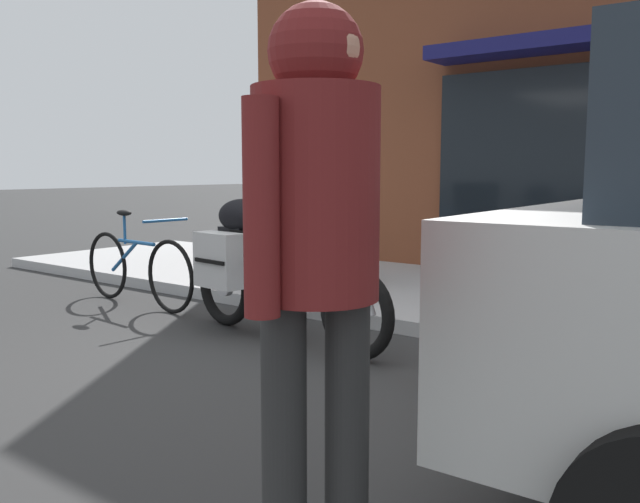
% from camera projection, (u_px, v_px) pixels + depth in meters
% --- Properties ---
extents(ground_plane, '(80.00, 80.00, 0.00)m').
position_uv_depth(ground_plane, '(275.00, 369.00, 4.47)').
color(ground_plane, '#2E2E2E').
extents(touring_motorcycle, '(2.16, 0.63, 1.41)m').
position_uv_depth(touring_motorcycle, '(270.00, 262.00, 5.19)').
color(touring_motorcycle, black).
rests_on(touring_motorcycle, ground_plane).
extents(parked_bicycle, '(1.79, 0.48, 0.94)m').
position_uv_depth(parked_bicycle, '(137.00, 267.00, 6.51)').
color(parked_bicycle, black).
rests_on(parked_bicycle, ground_plane).
extents(pedestrian_walking, '(0.39, 0.56, 1.81)m').
position_uv_depth(pedestrian_walking, '(316.00, 232.00, 1.98)').
color(pedestrian_walking, '#292929').
rests_on(pedestrian_walking, ground_plane).
extents(sandwich_board_sign, '(0.55, 0.43, 1.02)m').
position_uv_depth(sandwich_board_sign, '(332.00, 236.00, 7.00)').
color(sandwich_board_sign, black).
rests_on(sandwich_board_sign, sidewalk_curb).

